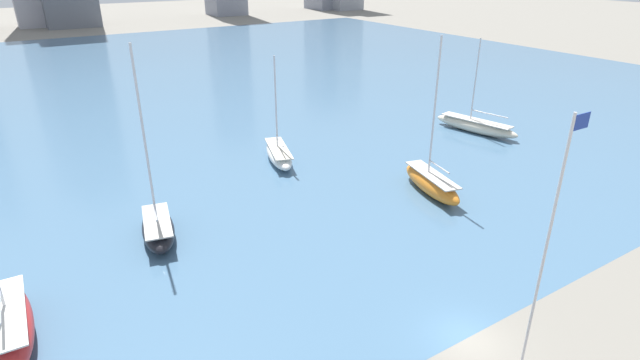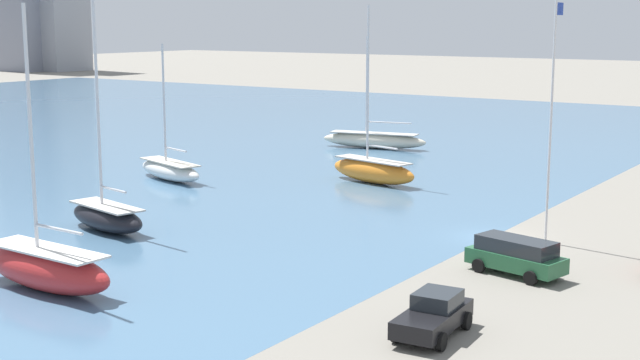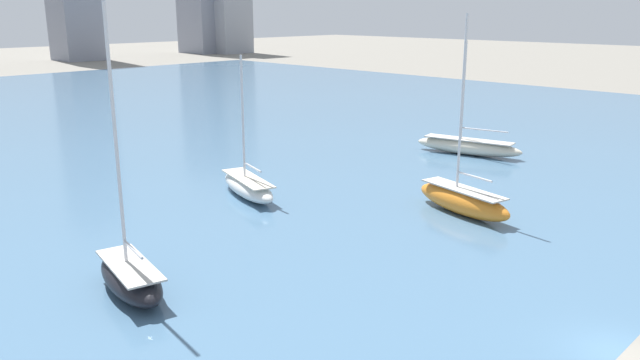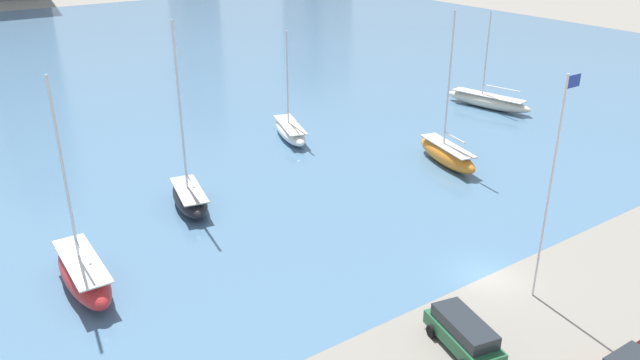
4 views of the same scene
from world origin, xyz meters
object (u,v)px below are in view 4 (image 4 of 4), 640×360
(sailboat_red, at_px, (84,273))
(parked_suv_green, at_px, (464,333))
(flag_pole, at_px, (551,185))
(sailboat_orange, at_px, (447,154))
(sailboat_black, at_px, (190,197))
(sailboat_white, at_px, (290,131))
(sailboat_cream, at_px, (488,101))

(sailboat_red, bearing_deg, parked_suv_green, -48.16)
(flag_pole, xyz_separation_m, sailboat_orange, (11.03, 18.29, -6.41))
(flag_pole, distance_m, sailboat_black, 27.30)
(sailboat_orange, distance_m, parked_suv_green, 26.78)
(sailboat_black, distance_m, sailboat_orange, 23.93)
(sailboat_black, height_order, sailboat_white, sailboat_black)
(sailboat_orange, bearing_deg, sailboat_black, -179.90)
(sailboat_black, xyz_separation_m, parked_suv_green, (4.88, -24.57, 0.09))
(parked_suv_green, bearing_deg, sailboat_red, 142.74)
(parked_suv_green, bearing_deg, sailboat_white, 85.24)
(flag_pole, height_order, sailboat_red, flag_pole)
(sailboat_cream, height_order, parked_suv_green, sailboat_cream)
(sailboat_cream, relative_size, sailboat_black, 0.77)
(sailboat_white, height_order, sailboat_orange, sailboat_orange)
(flag_pole, xyz_separation_m, sailboat_cream, (28.02, 28.23, -6.60))
(sailboat_white, bearing_deg, sailboat_cream, 7.08)
(sailboat_red, relative_size, parked_suv_green, 2.56)
(sailboat_red, height_order, sailboat_orange, sailboat_orange)
(sailboat_black, xyz_separation_m, sailboat_red, (-10.16, -6.87, 0.16))
(flag_pole, bearing_deg, sailboat_orange, 58.91)
(sailboat_red, bearing_deg, sailboat_orange, 4.35)
(sailboat_orange, bearing_deg, flag_pole, -108.49)
(flag_pole, relative_size, sailboat_white, 1.27)
(parked_suv_green, bearing_deg, flag_pole, 20.78)
(sailboat_cream, bearing_deg, sailboat_white, 158.03)
(sailboat_red, distance_m, sailboat_orange, 33.57)
(sailboat_black, bearing_deg, sailboat_cream, 18.57)
(flag_pole, xyz_separation_m, parked_suv_green, (-7.46, -1.10, -6.44))
(sailboat_white, distance_m, sailboat_red, 30.12)
(sailboat_black, relative_size, sailboat_red, 1.08)
(sailboat_cream, height_order, sailboat_red, sailboat_red)
(sailboat_red, xyz_separation_m, parked_suv_green, (15.04, -17.70, -0.07))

